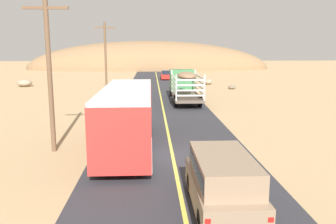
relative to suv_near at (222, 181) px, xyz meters
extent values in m
plane|color=tan|center=(-1.23, 6.12, -1.09)|extent=(240.00, 240.00, 0.00)
cube|color=#2D2D33|center=(-1.23, 6.12, -1.08)|extent=(8.00, 120.00, 0.02)
cube|color=#D8CC4C|center=(-1.23, 6.12, -1.06)|extent=(0.16, 117.60, 0.00)
cube|color=#8C7259|center=(0.00, 0.08, -0.39)|extent=(1.90, 4.60, 0.90)
cube|color=#8C7259|center=(0.00, -0.07, 0.46)|extent=(1.75, 3.59, 0.80)
cube|color=#192333|center=(0.00, -0.07, 0.48)|extent=(1.79, 3.22, 0.44)
cube|color=red|center=(-0.83, -2.20, -0.21)|extent=(0.16, 0.06, 0.14)
cube|color=red|center=(0.83, -2.20, -0.21)|extent=(0.16, 0.06, 0.14)
cylinder|color=black|center=(-0.82, 1.51, -0.69)|extent=(0.26, 0.76, 0.76)
cylinder|color=black|center=(0.82, 1.51, -0.69)|extent=(0.26, 0.76, 0.76)
cylinder|color=black|center=(-0.82, -1.34, -0.69)|extent=(0.26, 0.76, 0.76)
cylinder|color=black|center=(0.82, -1.34, -0.69)|extent=(0.26, 0.76, 0.76)
cube|color=#3F7F4C|center=(1.04, 27.15, 0.73)|extent=(2.50, 2.20, 2.20)
cube|color=#192333|center=(1.04, 27.15, 1.18)|extent=(2.53, 1.54, 0.70)
cube|color=brown|center=(1.04, 21.75, -0.37)|extent=(2.50, 6.40, 0.24)
cylinder|color=silver|center=(-0.15, 24.89, 0.85)|extent=(0.12, 0.12, 2.20)
cylinder|color=silver|center=(2.23, 24.89, 0.85)|extent=(0.12, 0.12, 2.20)
cylinder|color=silver|center=(-0.15, 18.61, 0.85)|extent=(0.12, 0.12, 2.20)
cylinder|color=silver|center=(2.23, 18.61, 0.85)|extent=(0.12, 0.12, 2.20)
cube|color=silver|center=(-0.17, 21.75, 0.19)|extent=(0.08, 6.30, 0.12)
cube|color=silver|center=(2.25, 21.75, 0.19)|extent=(0.08, 6.30, 0.12)
cube|color=silver|center=(1.04, 18.59, 0.19)|extent=(2.40, 0.08, 0.12)
cube|color=silver|center=(-0.17, 21.75, 0.63)|extent=(0.08, 6.30, 0.12)
cube|color=silver|center=(2.25, 21.75, 0.63)|extent=(0.08, 6.30, 0.12)
cube|color=silver|center=(1.04, 18.59, 0.63)|extent=(2.40, 0.08, 0.12)
cube|color=silver|center=(-0.17, 21.75, 1.07)|extent=(0.08, 6.30, 0.12)
cube|color=silver|center=(2.25, 21.75, 1.07)|extent=(0.08, 6.30, 0.12)
cube|color=silver|center=(1.04, 18.59, 1.07)|extent=(2.40, 0.08, 0.12)
cube|color=silver|center=(-0.17, 21.75, 1.51)|extent=(0.08, 6.30, 0.12)
cube|color=silver|center=(2.25, 21.75, 1.51)|extent=(0.08, 6.30, 0.12)
cube|color=silver|center=(1.04, 18.59, 1.51)|extent=(2.40, 0.08, 0.12)
ellipsoid|color=#8C6B4C|center=(1.04, 21.75, 1.60)|extent=(1.75, 3.84, 0.70)
cylinder|color=black|center=(-0.05, 27.15, -0.52)|extent=(0.32, 1.10, 1.10)
cylinder|color=black|center=(2.13, 27.15, -0.52)|extent=(0.32, 1.10, 1.10)
cylinder|color=black|center=(-0.05, 20.47, -0.52)|extent=(0.32, 1.10, 1.10)
cylinder|color=black|center=(2.13, 20.47, -0.52)|extent=(0.32, 1.10, 1.10)
cube|color=red|center=(-3.51, 7.49, 0.63)|extent=(2.50, 10.00, 2.70)
cube|color=white|center=(-3.51, 7.49, 2.06)|extent=(2.45, 9.80, 0.16)
cube|color=#192333|center=(-3.51, 7.49, 1.11)|extent=(2.54, 9.20, 0.80)
cube|color=silver|center=(-3.51, 7.49, -0.52)|extent=(2.53, 9.80, 0.36)
cylinder|color=black|center=(-4.61, 10.74, -0.57)|extent=(0.30, 1.00, 1.00)
cylinder|color=black|center=(-2.41, 10.74, -0.57)|extent=(0.30, 1.00, 1.00)
cylinder|color=black|center=(-4.61, 4.24, -0.57)|extent=(0.30, 1.00, 1.00)
cylinder|color=black|center=(-2.41, 4.24, -0.57)|extent=(0.30, 1.00, 1.00)
cube|color=#B2261E|center=(0.32, 47.83, -0.55)|extent=(1.80, 4.40, 0.70)
cube|color=#192333|center=(0.32, 47.93, 0.10)|extent=(1.53, 2.20, 0.60)
cylinder|color=black|center=(-0.47, 49.15, -0.74)|extent=(0.22, 0.66, 0.66)
cylinder|color=black|center=(1.11, 49.15, -0.74)|extent=(0.22, 0.66, 0.66)
cylinder|color=black|center=(-0.47, 46.51, -0.74)|extent=(0.22, 0.66, 0.66)
cylinder|color=black|center=(1.11, 46.51, -0.74)|extent=(0.22, 0.66, 0.66)
cylinder|color=brown|center=(-7.31, 7.22, 2.80)|extent=(0.24, 0.24, 7.78)
cube|color=brown|center=(-7.31, 7.22, 6.09)|extent=(2.20, 0.14, 0.14)
cylinder|color=brown|center=(-7.31, 29.37, 2.92)|extent=(0.24, 0.24, 8.01)
cube|color=brown|center=(-7.31, 29.37, 6.33)|extent=(2.20, 0.14, 0.14)
ellipsoid|color=gray|center=(5.95, 39.19, -0.67)|extent=(1.14, 1.22, 0.84)
ellipsoid|color=#756656|center=(8.09, 33.57, -0.83)|extent=(0.93, 0.86, 0.51)
ellipsoid|color=gray|center=(-19.44, 37.89, -0.59)|extent=(1.93, 1.94, 0.98)
ellipsoid|color=olive|center=(-2.81, 74.71, -1.09)|extent=(58.14, 17.46, 13.48)
camera|label=1|loc=(-2.27, -10.53, 4.23)|focal=37.45mm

